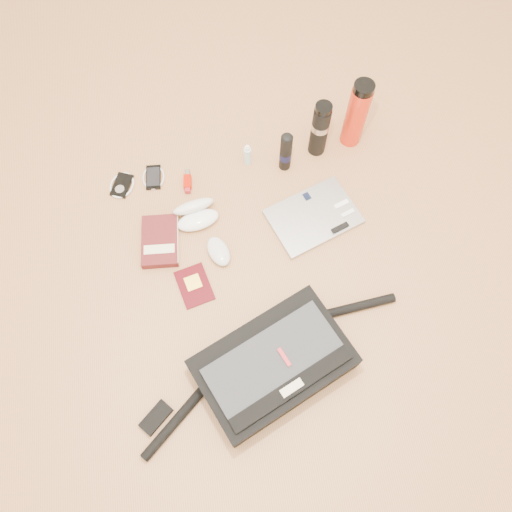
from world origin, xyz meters
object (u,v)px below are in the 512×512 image
(laptop, at_px, (314,217))
(thermos_black, at_px, (320,129))
(messenger_bag, at_px, (273,365))
(book, at_px, (161,241))
(thermos_red, at_px, (357,114))

(laptop, xyz_separation_m, thermos_black, (0.07, 0.29, 0.11))
(messenger_bag, distance_m, book, 0.58)
(thermos_black, relative_size, thermos_red, 0.84)
(thermos_black, xyz_separation_m, thermos_red, (0.14, 0.03, 0.02))
(laptop, relative_size, thermos_black, 1.44)
(messenger_bag, xyz_separation_m, thermos_black, (0.31, 0.79, 0.07))
(book, height_order, thermos_red, thermos_red)
(messenger_bag, xyz_separation_m, thermos_red, (0.45, 0.81, 0.09))
(laptop, relative_size, book, 1.76)
(laptop, xyz_separation_m, thermos_red, (0.21, 0.31, 0.14))
(laptop, xyz_separation_m, book, (-0.55, -0.01, 0.01))
(laptop, bearing_deg, book, 162.07)
(laptop, distance_m, thermos_red, 0.40)
(messenger_bag, xyz_separation_m, laptop, (0.24, 0.50, -0.05))
(book, xyz_separation_m, thermos_black, (0.62, 0.30, 0.11))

